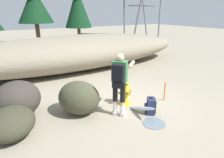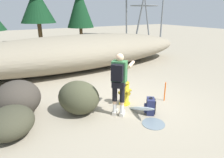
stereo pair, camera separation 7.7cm
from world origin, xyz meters
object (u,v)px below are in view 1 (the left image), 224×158
(boulder_large, at_px, (11,123))
(survey_stake, at_px, (165,91))
(boulder_mid, at_px, (18,99))
(fire_hydrant, at_px, (125,93))
(boulder_small, at_px, (79,98))
(utility_worker, at_px, (120,77))
(spare_backpack, at_px, (150,106))

(boulder_large, height_order, survey_stake, boulder_large)
(boulder_large, bearing_deg, boulder_mid, 74.12)
(fire_hydrant, height_order, boulder_small, boulder_small)
(boulder_large, bearing_deg, utility_worker, -8.98)
(fire_hydrant, height_order, spare_backpack, fire_hydrant)
(spare_backpack, bearing_deg, fire_hydrant, -35.99)
(spare_backpack, xyz_separation_m, boulder_large, (-3.30, 0.80, 0.12))
(fire_hydrant, relative_size, spare_backpack, 1.66)
(utility_worker, xyz_separation_m, survey_stake, (1.67, -0.01, -0.75))
(survey_stake, bearing_deg, boulder_small, 165.95)
(boulder_small, bearing_deg, boulder_mid, 153.45)
(spare_backpack, xyz_separation_m, boulder_small, (-1.62, 1.03, 0.23))
(fire_hydrant, relative_size, utility_worker, 0.47)
(utility_worker, relative_size, boulder_small, 1.46)
(spare_backpack, distance_m, survey_stake, 1.01)
(survey_stake, bearing_deg, utility_worker, 179.82)
(utility_worker, height_order, spare_backpack, utility_worker)
(utility_worker, bearing_deg, boulder_mid, 107.90)
(fire_hydrant, distance_m, survey_stake, 1.27)
(spare_backpack, relative_size, boulder_large, 0.42)
(fire_hydrant, bearing_deg, boulder_mid, 161.69)
(boulder_mid, bearing_deg, boulder_small, -26.55)
(spare_backpack, distance_m, boulder_large, 3.40)
(utility_worker, distance_m, boulder_large, 2.69)
(fire_hydrant, xyz_separation_m, spare_backpack, (0.26, -0.82, -0.14))
(boulder_mid, bearing_deg, survey_stake, -18.75)
(boulder_small, height_order, survey_stake, boulder_small)
(fire_hydrant, distance_m, boulder_mid, 2.92)
(boulder_large, bearing_deg, spare_backpack, -13.65)
(boulder_mid, relative_size, boulder_small, 1.05)
(fire_hydrant, height_order, boulder_large, fire_hydrant)
(boulder_small, bearing_deg, boulder_large, -172.29)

